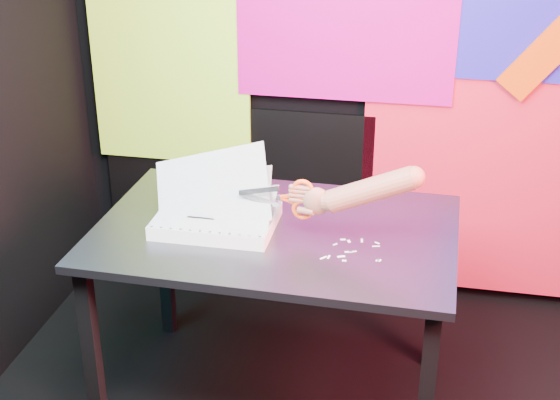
# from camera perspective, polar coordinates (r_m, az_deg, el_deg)

# --- Properties ---
(room) EXTENTS (3.01, 3.01, 2.71)m
(room) POSITION_cam_1_polar(r_m,az_deg,el_deg) (1.97, 6.82, 5.58)
(room) COLOR black
(room) RESTS_ON ground
(backdrop) EXTENTS (2.88, 0.05, 2.08)m
(backdrop) POSITION_cam_1_polar(r_m,az_deg,el_deg) (3.48, 9.75, 7.11)
(backdrop) COLOR red
(backdrop) RESTS_ON ground
(work_table) EXTENTS (1.28, 0.87, 0.75)m
(work_table) POSITION_cam_1_polar(r_m,az_deg,el_deg) (2.79, -0.32, -3.60)
(work_table) COLOR black
(work_table) RESTS_ON ground
(printout_stack) EXTENTS (0.46, 0.31, 0.31)m
(printout_stack) POSITION_cam_1_polar(r_m,az_deg,el_deg) (2.76, -4.68, -1.37)
(printout_stack) COLOR white
(printout_stack) RESTS_ON work_table
(scissors) EXTENTS (0.27, 0.03, 0.15)m
(scissors) POSITION_cam_1_polar(r_m,az_deg,el_deg) (2.64, 1.28, 0.07)
(scissors) COLOR silver
(scissors) RESTS_ON printout_stack
(hand_forearm) EXTENTS (0.44, 0.10, 0.21)m
(hand_forearm) POSITION_cam_1_polar(r_m,az_deg,el_deg) (2.58, 6.01, 0.63)
(hand_forearm) COLOR #B94C3B
(hand_forearm) RESTS_ON work_table
(paper_clippings) EXTENTS (0.20, 0.17, 0.00)m
(paper_clippings) POSITION_cam_1_polar(r_m,az_deg,el_deg) (2.61, 5.26, -3.72)
(paper_clippings) COLOR white
(paper_clippings) RESTS_ON work_table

